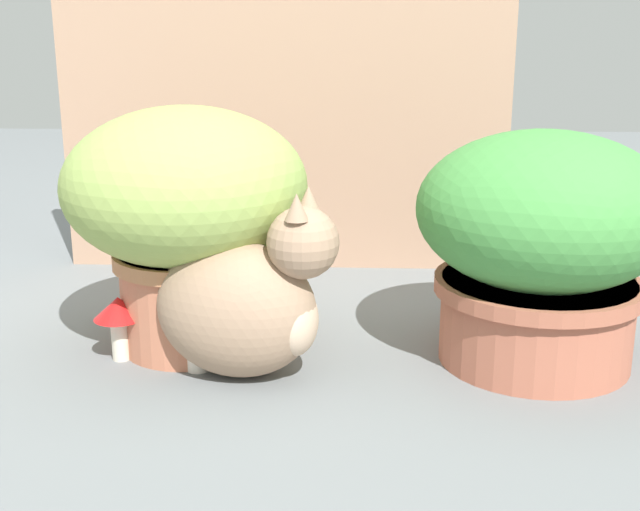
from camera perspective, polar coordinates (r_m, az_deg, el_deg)
ground_plane at (r=1.35m, az=-3.79°, el=-7.95°), size 6.00×6.00×0.00m
cardboard_backdrop at (r=1.83m, az=-2.50°, el=10.10°), size 0.99×0.03×0.72m
grass_planter at (r=1.39m, az=-9.23°, el=3.24°), size 0.40×0.40×0.41m
leafy_planter at (r=1.36m, az=15.06°, el=1.02°), size 0.40×0.40×0.38m
cat at (r=1.29m, az=-5.14°, el=-3.26°), size 0.37×0.23×0.32m
mushroom_ornament_pink at (r=1.33m, az=-8.56°, el=-4.56°), size 0.09×0.09×0.12m
mushroom_ornament_red at (r=1.40m, az=-13.76°, el=-3.96°), size 0.08×0.08×0.11m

